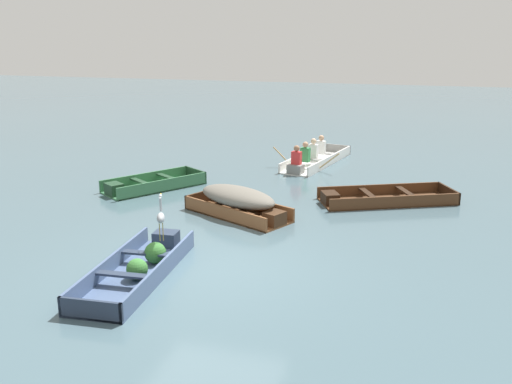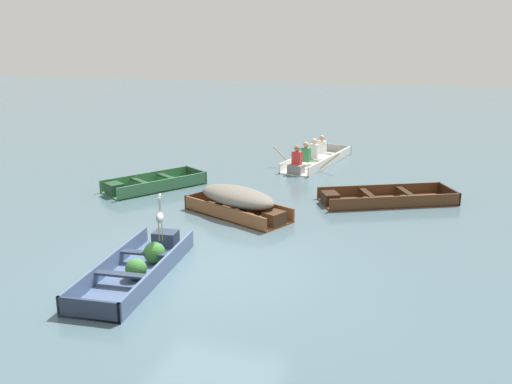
% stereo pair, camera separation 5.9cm
% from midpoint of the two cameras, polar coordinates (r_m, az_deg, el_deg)
% --- Properties ---
extents(ground_plane, '(80.00, 80.00, 0.00)m').
position_cam_midpoint_polar(ground_plane, '(10.53, -4.79, -7.33)').
color(ground_plane, '#47606B').
extents(dinghy_slate_blue_foreground, '(1.26, 3.32, 0.44)m').
position_cam_midpoint_polar(dinghy_slate_blue_foreground, '(10.32, -11.55, -7.24)').
color(dinghy_slate_blue_foreground, '#475B7F').
rests_on(dinghy_slate_blue_foreground, ground).
extents(skiff_dark_varnish_near_moored, '(3.51, 2.50, 0.31)m').
position_cam_midpoint_polar(skiff_dark_varnish_near_moored, '(14.63, 12.35, -0.63)').
color(skiff_dark_varnish_near_moored, '#4C2D19').
rests_on(skiff_dark_varnish_near_moored, ground).
extents(skiff_green_mid_moored, '(2.37, 2.86, 0.34)m').
position_cam_midpoint_polar(skiff_green_mid_moored, '(15.74, -10.63, 0.70)').
color(skiff_green_mid_moored, '#387047').
rests_on(skiff_green_mid_moored, ground).
extents(skiff_wooden_brown_far_moored, '(2.78, 2.01, 0.68)m').
position_cam_midpoint_polar(skiff_wooden_brown_far_moored, '(13.14, -1.90, -0.82)').
color(skiff_wooden_brown_far_moored, brown).
rests_on(skiff_wooden_brown_far_moored, ground).
extents(rowboat_white_with_crew, '(2.19, 3.90, 0.88)m').
position_cam_midpoint_polar(rowboat_white_with_crew, '(18.41, 5.71, 3.33)').
color(rowboat_white_with_crew, white).
rests_on(rowboat_white_with_crew, ground).
extents(heron_on_dinghy, '(0.25, 0.45, 0.84)m').
position_cam_midpoint_polar(heron_on_dinghy, '(10.44, -9.67, -2.41)').
color(heron_on_dinghy, olive).
rests_on(heron_on_dinghy, dinghy_slate_blue_foreground).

